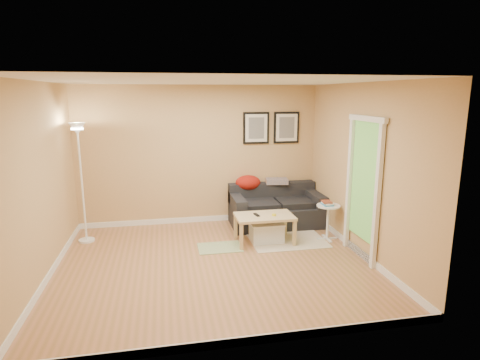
{
  "coord_description": "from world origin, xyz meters",
  "views": [
    {
      "loc": [
        -0.66,
        -5.41,
        2.43
      ],
      "look_at": [
        0.55,
        0.85,
        1.05
      ],
      "focal_mm": 29.75,
      "sensor_mm": 36.0,
      "label": 1
    }
  ],
  "objects_px": {
    "side_table": "(328,222)",
    "coffee_table": "(264,229)",
    "sofa": "(276,206)",
    "storage_bin": "(266,232)",
    "floor_lamp": "(82,187)",
    "book_stack": "(327,203)"
  },
  "relations": [
    {
      "from": "coffee_table",
      "to": "side_table",
      "type": "bearing_deg",
      "value": 11.4
    },
    {
      "from": "coffee_table",
      "to": "floor_lamp",
      "type": "height_order",
      "value": "floor_lamp"
    },
    {
      "from": "coffee_table",
      "to": "storage_bin",
      "type": "distance_m",
      "value": 0.09
    },
    {
      "from": "sofa",
      "to": "book_stack",
      "type": "bearing_deg",
      "value": -55.13
    },
    {
      "from": "storage_bin",
      "to": "floor_lamp",
      "type": "distance_m",
      "value": 3.13
    },
    {
      "from": "side_table",
      "to": "floor_lamp",
      "type": "bearing_deg",
      "value": 170.24
    },
    {
      "from": "coffee_table",
      "to": "storage_bin",
      "type": "xyz_separation_m",
      "value": [
        0.05,
        0.04,
        -0.07
      ]
    },
    {
      "from": "coffee_table",
      "to": "storage_bin",
      "type": "bearing_deg",
      "value": 53.18
    },
    {
      "from": "side_table",
      "to": "book_stack",
      "type": "height_order",
      "value": "book_stack"
    },
    {
      "from": "side_table",
      "to": "coffee_table",
      "type": "bearing_deg",
      "value": 176.86
    },
    {
      "from": "sofa",
      "to": "coffee_table",
      "type": "distance_m",
      "value": 0.97
    },
    {
      "from": "storage_bin",
      "to": "floor_lamp",
      "type": "relative_size",
      "value": 0.27
    },
    {
      "from": "coffee_table",
      "to": "floor_lamp",
      "type": "distance_m",
      "value": 3.08
    },
    {
      "from": "floor_lamp",
      "to": "side_table",
      "type": "bearing_deg",
      "value": -9.76
    },
    {
      "from": "storage_bin",
      "to": "side_table",
      "type": "distance_m",
      "value": 1.06
    },
    {
      "from": "sofa",
      "to": "storage_bin",
      "type": "height_order",
      "value": "sofa"
    },
    {
      "from": "sofa",
      "to": "storage_bin",
      "type": "relative_size",
      "value": 3.1
    },
    {
      "from": "book_stack",
      "to": "coffee_table",
      "type": "bearing_deg",
      "value": 161.42
    },
    {
      "from": "storage_bin",
      "to": "book_stack",
      "type": "bearing_deg",
      "value": -4.5
    },
    {
      "from": "storage_bin",
      "to": "coffee_table",
      "type": "bearing_deg",
      "value": -141.36
    },
    {
      "from": "coffee_table",
      "to": "storage_bin",
      "type": "relative_size",
      "value": 1.74
    },
    {
      "from": "coffee_table",
      "to": "side_table",
      "type": "relative_size",
      "value": 1.57
    }
  ]
}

